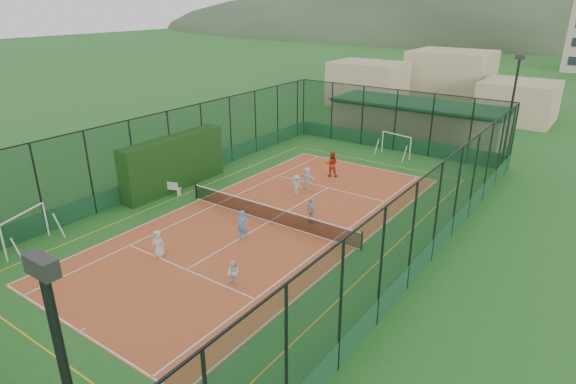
# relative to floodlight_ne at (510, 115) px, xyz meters

# --- Properties ---
(ground) EXTENTS (300.00, 300.00, 0.00)m
(ground) POSITION_rel_floodlight_ne_xyz_m (-8.60, -16.60, -4.12)
(ground) COLOR #2A6021
(ground) RESTS_ON ground
(court_slab) EXTENTS (11.17, 23.97, 0.01)m
(court_slab) POSITION_rel_floodlight_ne_xyz_m (-8.60, -16.60, -4.12)
(court_slab) COLOR #AF4C26
(court_slab) RESTS_ON ground
(tennis_net) EXTENTS (11.67, 0.12, 1.06)m
(tennis_net) POSITION_rel_floodlight_ne_xyz_m (-8.60, -16.60, -3.59)
(tennis_net) COLOR black
(tennis_net) RESTS_ON ground
(perimeter_fence) EXTENTS (18.12, 34.12, 5.00)m
(perimeter_fence) POSITION_rel_floodlight_ne_xyz_m (-8.60, -16.60, -1.62)
(perimeter_fence) COLOR black
(perimeter_fence) RESTS_ON ground
(floodlight_ne) EXTENTS (0.60, 0.26, 8.25)m
(floodlight_ne) POSITION_rel_floodlight_ne_xyz_m (0.00, 0.00, 0.00)
(floodlight_ne) COLOR black
(floodlight_ne) RESTS_ON ground
(clubhouse) EXTENTS (15.20, 7.20, 3.15)m
(clubhouse) POSITION_rel_floodlight_ne_xyz_m (-8.60, 5.40, -2.55)
(clubhouse) COLOR tan
(clubhouse) RESTS_ON ground
(hedge_left) EXTENTS (1.19, 7.94, 3.47)m
(hedge_left) POSITION_rel_floodlight_ne_xyz_m (-16.90, -15.99, -2.39)
(hedge_left) COLOR black
(hedge_left) RESTS_ON ground
(white_bench) EXTENTS (1.75, 0.96, 0.95)m
(white_bench) POSITION_rel_floodlight_ne_xyz_m (-16.40, -17.08, -3.65)
(white_bench) COLOR white
(white_bench) RESTS_ON ground
(futsal_goal_near) EXTENTS (3.05, 1.82, 1.90)m
(futsal_goal_near) POSITION_rel_floodlight_ne_xyz_m (-16.68, -26.09, -3.18)
(futsal_goal_near) COLOR white
(futsal_goal_near) RESTS_ON ground
(futsal_goal_far) EXTENTS (2.87, 1.38, 1.78)m
(futsal_goal_far) POSITION_rel_floodlight_ne_xyz_m (-7.77, -1.09, -3.23)
(futsal_goal_far) COLOR white
(futsal_goal_far) RESTS_ON ground
(child_near_left) EXTENTS (0.79, 0.66, 1.40)m
(child_near_left) POSITION_rel_floodlight_ne_xyz_m (-10.59, -22.90, -3.42)
(child_near_left) COLOR silver
(child_near_left) RESTS_ON court_slab
(child_near_mid) EXTENTS (0.69, 0.60, 1.60)m
(child_near_mid) POSITION_rel_floodlight_ne_xyz_m (-8.42, -19.11, -3.31)
(child_near_mid) COLOR #4F93E1
(child_near_mid) RESTS_ON court_slab
(child_near_right) EXTENTS (0.61, 0.50, 1.19)m
(child_near_right) POSITION_rel_floodlight_ne_xyz_m (-5.96, -22.67, -3.52)
(child_near_right) COLOR white
(child_near_right) RESTS_ON court_slab
(child_far_left) EXTENTS (0.89, 0.56, 1.32)m
(child_far_left) POSITION_rel_floodlight_ne_xyz_m (-9.64, -12.35, -3.45)
(child_far_left) COLOR silver
(child_far_left) RESTS_ON court_slab
(child_far_right) EXTENTS (0.92, 0.77, 1.48)m
(child_far_right) POSITION_rel_floodlight_ne_xyz_m (-6.61, -15.40, -3.38)
(child_far_right) COLOR silver
(child_far_right) RESTS_ON court_slab
(child_far_back) EXTENTS (1.47, 0.88, 1.51)m
(child_far_back) POSITION_rel_floodlight_ne_xyz_m (-9.66, -11.12, -3.36)
(child_far_back) COLOR white
(child_far_back) RESTS_ON court_slab
(coach) EXTENTS (1.09, 1.00, 1.80)m
(coach) POSITION_rel_floodlight_ne_xyz_m (-9.56, -8.09, -3.21)
(coach) COLOR red
(coach) RESTS_ON court_slab
(tennis_balls) EXTENTS (3.85, 1.24, 0.07)m
(tennis_balls) POSITION_rel_floodlight_ne_xyz_m (-8.70, -15.29, -4.08)
(tennis_balls) COLOR #CCE033
(tennis_balls) RESTS_ON court_slab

